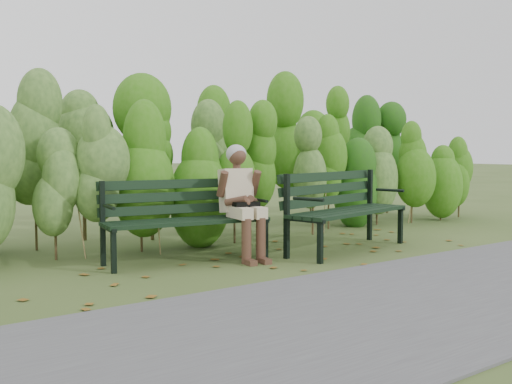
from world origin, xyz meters
TOP-DOWN VIEW (x-y plane):
  - ground at (0.00, 0.00)m, footprint 80.00×80.00m
  - footpath at (0.00, -2.20)m, footprint 60.00×2.50m
  - hedge_band at (0.00, 1.86)m, footprint 11.04×1.67m
  - leaf_litter at (-0.11, -0.06)m, footprint 5.91×2.23m
  - bench_left at (-0.89, 0.52)m, footprint 1.91×0.87m
  - bench_right at (1.06, -0.00)m, footprint 2.05×1.04m
  - seated_woman at (-0.30, 0.24)m, footprint 0.53×0.78m

SIDE VIEW (x-z plane):
  - ground at x=0.00m, z-range 0.00..0.00m
  - leaf_litter at x=-0.11m, z-range 0.00..0.01m
  - footpath at x=0.00m, z-range 0.00..0.01m
  - bench_left at x=-0.89m, z-range 0.08..1.00m
  - bench_right at x=1.06m, z-range 0.09..1.06m
  - seated_woman at x=-0.30m, z-range 0.09..1.40m
  - hedge_band at x=0.00m, z-range 0.05..2.47m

